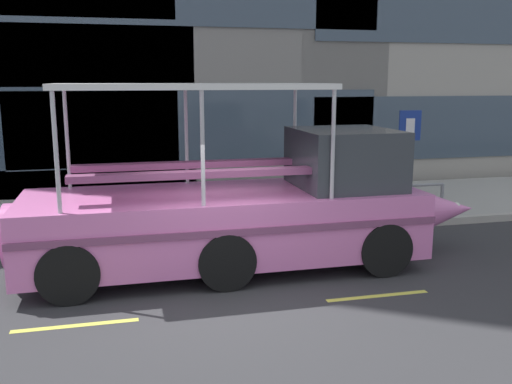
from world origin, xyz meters
TOP-DOWN VIEW (x-y plane):
  - ground_plane at (0.00, 0.00)m, footprint 120.00×120.00m
  - sidewalk at (0.00, 5.60)m, footprint 32.00×4.80m
  - curb_edge at (0.00, 3.11)m, footprint 32.00×0.18m
  - lane_centreline at (-0.00, -0.85)m, footprint 25.80×0.12m
  - curb_guardrail at (0.31, 3.45)m, footprint 11.94×0.09m
  - parking_sign at (5.52, 3.98)m, footprint 0.60×0.12m
  - duck_tour_boat at (0.75, 1.18)m, footprint 9.16×2.53m
  - pedestrian_near_bow at (3.64, 4.53)m, footprint 0.50×0.24m

SIDE VIEW (x-z plane):
  - ground_plane at x=0.00m, z-range 0.00..0.00m
  - lane_centreline at x=0.00m, z-range 0.00..0.01m
  - sidewalk at x=0.00m, z-range 0.00..0.18m
  - curb_edge at x=0.00m, z-range 0.00..0.18m
  - curb_guardrail at x=0.31m, z-range 0.33..1.14m
  - duck_tour_boat at x=0.75m, z-range -0.62..2.85m
  - pedestrian_near_bow at x=3.64m, z-range 0.36..2.08m
  - parking_sign at x=5.52m, z-range 0.65..3.25m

